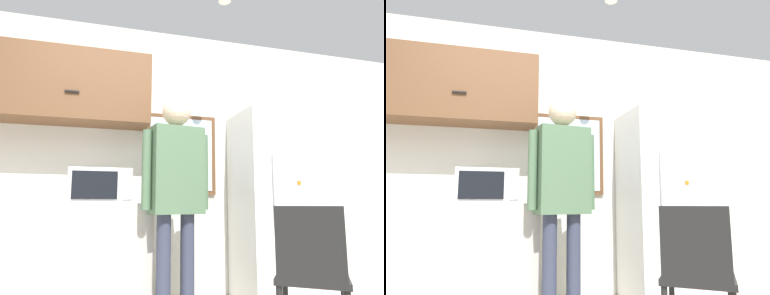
% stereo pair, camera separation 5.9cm
% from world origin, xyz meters
% --- Properties ---
extents(back_wall, '(6.00, 0.06, 2.70)m').
position_xyz_m(back_wall, '(0.00, 1.82, 1.35)').
color(back_wall, silver).
rests_on(back_wall, ground_plane).
extents(counter, '(2.11, 0.64, 0.91)m').
position_xyz_m(counter, '(-1.14, 1.47, 0.45)').
color(counter, '#BCB7AD').
rests_on(counter, ground_plane).
extents(upper_cabinets, '(2.11, 0.39, 0.66)m').
position_xyz_m(upper_cabinets, '(-1.14, 1.61, 1.95)').
color(upper_cabinets, brown).
extents(microwave, '(0.49, 0.42, 0.28)m').
position_xyz_m(microwave, '(-0.51, 1.42, 1.05)').
color(microwave, white).
rests_on(microwave, counter).
extents(person, '(0.55, 0.28, 1.75)m').
position_xyz_m(person, '(0.06, 1.05, 1.07)').
color(person, '#33384C').
rests_on(person, ground_plane).
extents(refrigerator, '(0.81, 0.67, 1.79)m').
position_xyz_m(refrigerator, '(1.19, 1.47, 0.90)').
color(refrigerator, white).
rests_on(refrigerator, ground_plane).
extents(chair, '(0.64, 0.64, 0.89)m').
position_xyz_m(chair, '(0.82, 0.43, 0.49)').
color(chair, black).
rests_on(chair, ground_plane).
extents(window, '(0.73, 0.05, 0.82)m').
position_xyz_m(window, '(0.29, 1.78, 1.40)').
color(window, brown).
extents(ceiling_light, '(0.11, 0.11, 0.01)m').
position_xyz_m(ceiling_light, '(0.49, 1.03, 2.68)').
color(ceiling_light, white).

